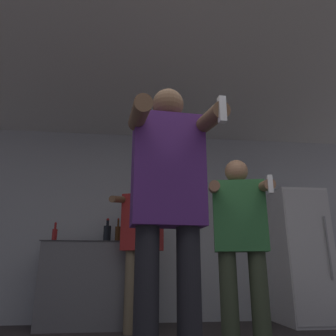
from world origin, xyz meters
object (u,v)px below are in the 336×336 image
(bottle_short_whiskey, at_px, (118,233))
(person_spectator_back, at_px, (142,235))
(bottle_tall_gin, at_px, (131,234))
(person_man_side, at_px, (241,238))
(bottle_brown_liquor, at_px, (55,234))
(refrigerator, at_px, (299,255))
(bottle_dark_rum, at_px, (107,233))
(person_woman_foreground, at_px, (169,202))

(bottle_short_whiskey, bearing_deg, person_spectator_back, -55.89)
(bottle_short_whiskey, bearing_deg, bottle_tall_gin, -0.00)
(person_spectator_back, bearing_deg, person_man_side, -53.12)
(bottle_brown_liquor, bearing_deg, person_spectator_back, -21.92)
(bottle_short_whiskey, height_order, bottle_brown_liquor, bottle_short_whiskey)
(refrigerator, bearing_deg, bottle_dark_rum, 179.56)
(bottle_tall_gin, bearing_deg, bottle_dark_rum, 180.00)
(refrigerator, bearing_deg, person_man_side, -130.70)
(person_woman_foreground, distance_m, person_man_side, 1.13)
(refrigerator, bearing_deg, person_woman_foreground, -130.14)
(bottle_brown_liquor, distance_m, person_spectator_back, 1.14)
(bottle_dark_rum, distance_m, person_spectator_back, 0.60)
(refrigerator, height_order, bottle_dark_rum, refrigerator)
(bottle_tall_gin, distance_m, bottle_dark_rum, 0.30)
(refrigerator, relative_size, person_spectator_back, 0.96)
(bottle_brown_liquor, relative_size, bottle_dark_rum, 0.80)
(refrigerator, relative_size, bottle_tall_gin, 6.05)
(refrigerator, relative_size, person_man_side, 1.03)
(bottle_dark_rum, height_order, person_man_side, person_man_side)
(person_woman_foreground, relative_size, person_spectator_back, 1.03)
(bottle_short_whiskey, relative_size, person_man_side, 0.18)
(person_woman_foreground, xyz_separation_m, person_man_side, (0.71, 0.87, -0.13))
(bottle_dark_rum, relative_size, person_man_side, 0.18)
(bottle_short_whiskey, xyz_separation_m, bottle_brown_liquor, (-0.77, -0.00, -0.02))
(bottle_brown_liquor, bearing_deg, refrigerator, -0.35)
(bottle_dark_rum, bearing_deg, person_spectator_back, -45.30)
(bottle_dark_rum, bearing_deg, person_woman_foreground, -77.96)
(bottle_tall_gin, relative_size, person_man_side, 0.17)
(bottle_dark_rum, bearing_deg, person_man_side, -50.69)
(person_spectator_back, bearing_deg, bottle_short_whiskey, 124.11)
(bottle_short_whiskey, bearing_deg, refrigerator, -0.46)
(refrigerator, height_order, person_spectator_back, person_spectator_back)
(bottle_tall_gin, relative_size, person_woman_foreground, 0.15)
(bottle_short_whiskey, bearing_deg, bottle_dark_rum, -180.00)
(bottle_tall_gin, bearing_deg, person_woman_foreground, -85.04)
(person_woman_foreground, bearing_deg, person_man_side, 50.83)
(person_woman_foreground, xyz_separation_m, person_spectator_back, (-0.08, 1.93, -0.01))
(bottle_short_whiskey, distance_m, person_spectator_back, 0.51)
(bottle_dark_rum, xyz_separation_m, person_spectator_back, (0.42, -0.42, -0.06))
(person_man_side, distance_m, person_spectator_back, 1.33)
(refrigerator, bearing_deg, person_spectator_back, -168.83)
(bottle_short_whiskey, xyz_separation_m, bottle_tall_gin, (0.17, -0.00, -0.01))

